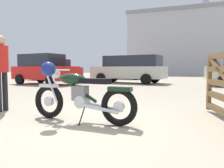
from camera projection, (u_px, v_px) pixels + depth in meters
ground_plane at (98, 123)px, 3.87m from camera, size 80.00×80.00×0.00m
vintage_motorcycle at (78, 94)px, 3.97m from camera, size 2.08×0.73×1.07m
bystander at (1, 65)px, 4.91m from camera, size 0.30×0.46×1.66m
pale_sedan_back at (55, 70)px, 18.14m from camera, size 4.21×1.95×1.67m
blue_hatchback_right at (44, 69)px, 13.32m from camera, size 4.14×2.37×1.78m
white_estate_far at (130, 68)px, 14.38m from camera, size 4.93×2.56×1.74m
silver_sedan_mid at (124, 70)px, 19.87m from camera, size 4.29×2.10×1.67m
industrial_building at (180, 45)px, 35.42m from camera, size 15.04×12.72×17.01m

